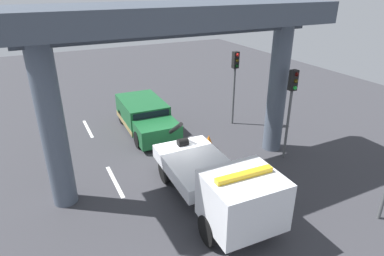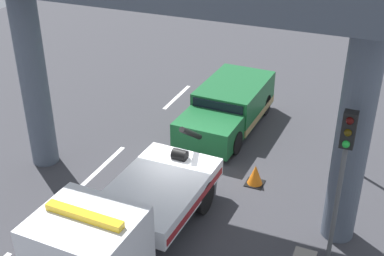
% 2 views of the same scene
% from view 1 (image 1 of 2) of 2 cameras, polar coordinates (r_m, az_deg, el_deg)
% --- Properties ---
extents(ground_plane, '(60.00, 40.00, 0.10)m').
position_cam_1_polar(ground_plane, '(15.13, -2.42, -6.65)').
color(ground_plane, '#38383D').
extents(lane_stripe_west, '(2.60, 0.16, 0.01)m').
position_cam_1_polar(lane_stripe_west, '(19.62, -17.57, -0.12)').
color(lane_stripe_west, silver).
rests_on(lane_stripe_west, ground).
extents(lane_stripe_mid, '(2.60, 0.16, 0.01)m').
position_cam_1_polar(lane_stripe_mid, '(14.36, -13.22, -8.97)').
color(lane_stripe_mid, silver).
rests_on(lane_stripe_mid, ground).
extents(tow_truck_white, '(7.29, 2.59, 2.46)m').
position_cam_1_polar(tow_truck_white, '(11.71, 4.89, -9.65)').
color(tow_truck_white, white).
rests_on(tow_truck_white, ground).
extents(towed_van_green, '(5.26, 2.36, 1.58)m').
position_cam_1_polar(towed_van_green, '(18.46, -8.09, 1.91)').
color(towed_van_green, '#195B2D').
rests_on(towed_van_green, ground).
extents(overpass_structure, '(3.60, 11.83, 6.97)m').
position_cam_1_polar(overpass_structure, '(12.68, -1.93, 15.65)').
color(overpass_structure, '#4C5666').
rests_on(overpass_structure, ground).
extents(traffic_light_near, '(0.39, 0.32, 4.21)m').
position_cam_1_polar(traffic_light_near, '(18.56, 7.46, 9.53)').
color(traffic_light_near, '#515456').
rests_on(traffic_light_near, ground).
extents(traffic_light_far, '(0.39, 0.32, 4.22)m').
position_cam_1_polar(traffic_light_far, '(15.19, 16.86, 5.40)').
color(traffic_light_far, '#515456').
rests_on(traffic_light_far, ground).
extents(traffic_cone_orange, '(0.57, 0.57, 0.68)m').
position_cam_1_polar(traffic_cone_orange, '(16.53, 2.91, -2.37)').
color(traffic_cone_orange, orange).
rests_on(traffic_cone_orange, ground).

